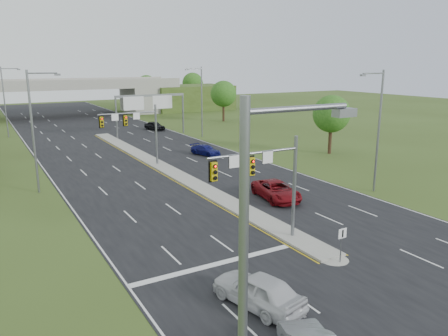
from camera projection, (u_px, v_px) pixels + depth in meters
ground at (292, 237)px, 29.69m from camera, size 240.00×240.00×0.00m
road at (130, 150)px, 59.22m from camera, size 24.00×160.00×0.02m
median at (164, 168)px, 49.07m from camera, size 2.00×54.00×0.16m
median_nose at (334, 258)px, 26.29m from camera, size 2.00×2.00×0.16m
lane_markings at (141, 159)px, 53.79m from camera, size 23.72×160.00×0.01m
signal_mast_near at (267, 175)px, 27.43m from camera, size 6.62×0.60×7.00m
signal_mast_far at (137, 126)px, 48.52m from camera, size 6.62×0.60×7.00m
keep_right_sign at (342, 239)px, 25.52m from camera, size 0.60×0.13×2.20m
sign_gantry at (150, 104)px, 69.58m from camera, size 11.58×0.44×6.67m
overpass at (65, 100)px, 96.34m from camera, size 80.00×14.00×8.10m
lightpole_l_near at (251, 330)px, 9.18m from camera, size 2.85×0.25×11.00m
lightpole_l_mid at (35, 126)px, 38.71m from camera, size 2.85×0.25×11.00m
lightpole_l_far at (6, 99)px, 68.23m from camera, size 2.85×0.25×11.00m
lightpole_r_near at (377, 126)px, 38.90m from camera, size 2.85×0.25×11.00m
lightpole_r_far at (201, 99)px, 68.42m from camera, size 2.85×0.25×11.00m
tree_r_near at (331, 114)px, 55.97m from camera, size 4.80×4.80×7.60m
tree_r_mid at (223, 94)px, 87.35m from camera, size 5.20×5.20×8.12m
tree_back_c at (147, 86)px, 119.28m from camera, size 5.60×5.60×8.32m
tree_back_d at (193, 83)px, 125.97m from camera, size 6.00×6.00×8.85m
car_white at (258, 290)px, 21.14m from camera, size 3.15×5.32×1.70m
car_far_a at (276, 190)px, 37.82m from camera, size 3.44×5.99×1.57m
car_far_b at (206, 150)px, 56.01m from camera, size 3.05×4.75×1.28m
car_far_c at (155, 126)px, 76.90m from camera, size 2.89×4.73×1.50m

